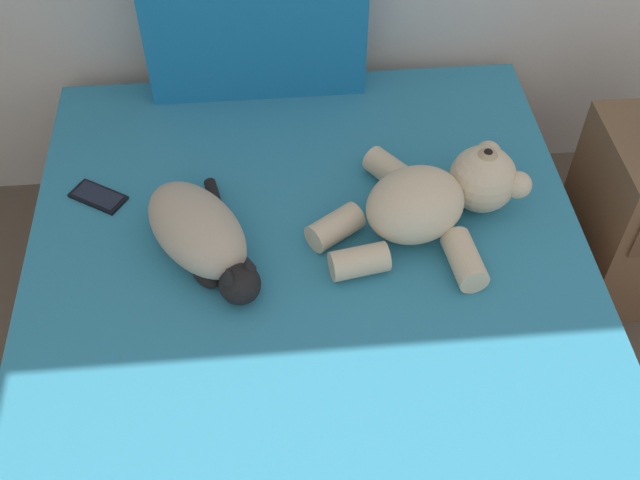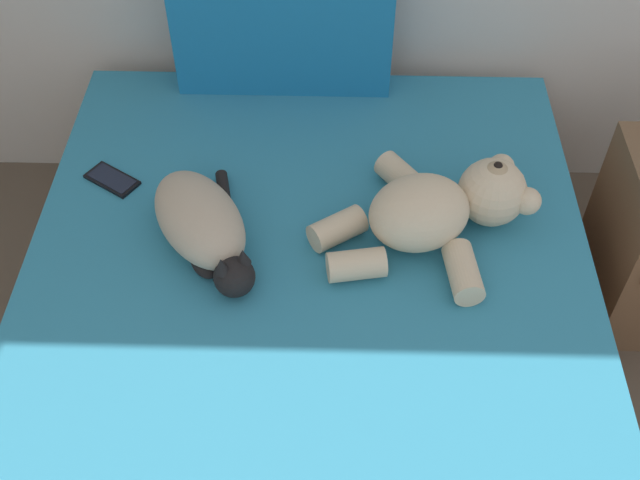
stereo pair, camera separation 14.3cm
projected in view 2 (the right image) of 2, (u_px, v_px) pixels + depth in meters
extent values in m
cube|color=brown|center=(307.00, 399.00, 2.05)|extent=(1.47, 1.99, 0.30)
cube|color=white|center=(306.00, 349.00, 1.87)|extent=(1.43, 1.93, 0.17)
cube|color=teal|center=(307.00, 305.00, 1.84)|extent=(1.41, 1.79, 0.02)
cube|color=#1972AD|center=(283.00, 23.00, 2.24)|extent=(0.64, 0.13, 0.42)
ellipsoid|color=tan|center=(199.00, 219.00, 1.91)|extent=(0.34, 0.39, 0.15)
sphere|color=black|center=(234.00, 277.00, 1.82)|extent=(0.10, 0.10, 0.10)
cone|color=black|center=(243.00, 256.00, 1.79)|extent=(0.04, 0.04, 0.04)
cone|color=black|center=(221.00, 266.00, 1.77)|extent=(0.04, 0.04, 0.04)
cylinder|color=black|center=(224.00, 194.00, 2.05)|extent=(0.06, 0.16, 0.03)
ellipsoid|color=black|center=(204.00, 264.00, 1.88)|extent=(0.10, 0.11, 0.04)
ellipsoid|color=beige|center=(419.00, 213.00, 1.91)|extent=(0.32, 0.29, 0.17)
sphere|color=beige|center=(492.00, 192.00, 1.95)|extent=(0.17, 0.17, 0.17)
sphere|color=tan|center=(496.00, 175.00, 1.91)|extent=(0.07, 0.07, 0.07)
sphere|color=black|center=(498.00, 166.00, 1.89)|extent=(0.02, 0.02, 0.02)
sphere|color=beige|center=(501.00, 167.00, 2.00)|extent=(0.07, 0.07, 0.07)
sphere|color=beige|center=(527.00, 201.00, 1.92)|extent=(0.07, 0.07, 0.07)
cylinder|color=beige|center=(403.00, 178.00, 2.06)|extent=(0.15, 0.17, 0.07)
cylinder|color=beige|center=(337.00, 229.00, 1.94)|extent=(0.16, 0.14, 0.07)
cylinder|color=beige|center=(463.00, 272.00, 1.84)|extent=(0.09, 0.16, 0.07)
cylinder|color=beige|center=(356.00, 265.00, 1.86)|extent=(0.15, 0.10, 0.07)
cube|color=black|center=(112.00, 180.00, 2.10)|extent=(0.16, 0.14, 0.01)
cube|color=black|center=(112.00, 178.00, 2.10)|extent=(0.14, 0.12, 0.00)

